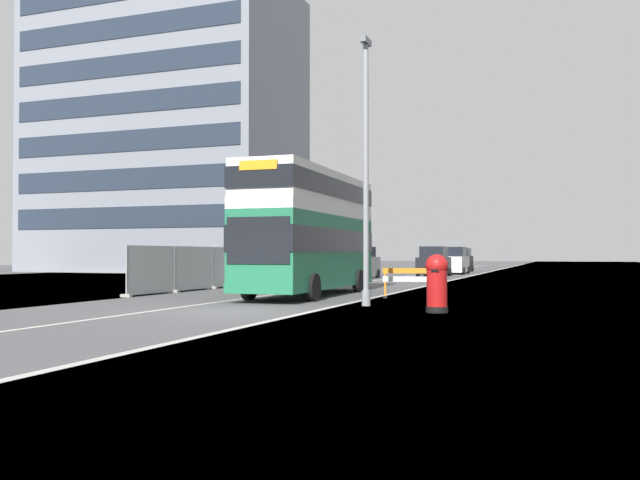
# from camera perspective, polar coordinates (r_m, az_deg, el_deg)

# --- Properties ---
(ground) EXTENTS (140.00, 280.00, 0.10)m
(ground) POSITION_cam_1_polar(r_m,az_deg,el_deg) (20.03, -6.33, -6.16)
(ground) COLOR #4C4C4F
(double_decker_bus) EXTENTS (3.00, 10.61, 4.99)m
(double_decker_bus) POSITION_cam_1_polar(r_m,az_deg,el_deg) (27.66, -0.84, 0.81)
(double_decker_bus) COLOR #1E6B47
(double_decker_bus) RESTS_ON ground
(lamppost_foreground) EXTENTS (0.29, 0.70, 8.78)m
(lamppost_foreground) POSITION_cam_1_polar(r_m,az_deg,el_deg) (22.30, 3.88, 5.16)
(lamppost_foreground) COLOR gray
(lamppost_foreground) RESTS_ON ground
(red_pillar_postbox) EXTENTS (0.66, 0.66, 1.69)m
(red_pillar_postbox) POSITION_cam_1_polar(r_m,az_deg,el_deg) (19.92, 9.78, -3.37)
(red_pillar_postbox) COLOR black
(red_pillar_postbox) RESTS_ON ground
(roadworks_barrier) EXTENTS (1.94, 0.78, 1.15)m
(roadworks_barrier) POSITION_cam_1_polar(r_m,az_deg,el_deg) (26.18, 7.41, -3.25)
(roadworks_barrier) COLOR orange
(roadworks_barrier) RESTS_ON ground
(construction_site_fence) EXTENTS (0.44, 24.00, 2.08)m
(construction_site_fence) POSITION_cam_1_polar(r_m,az_deg,el_deg) (37.81, -5.21, -2.22)
(construction_site_fence) COLOR #A8AAAD
(construction_site_fence) RESTS_ON ground
(car_oncoming_near) EXTENTS (2.08, 4.31, 2.18)m
(car_oncoming_near) POSITION_cam_1_polar(r_m,az_deg,el_deg) (46.67, 3.30, -1.98)
(car_oncoming_near) COLOR gray
(car_oncoming_near) RESTS_ON ground
(car_receding_mid) EXTENTS (2.10, 4.37, 2.24)m
(car_receding_mid) POSITION_cam_1_polar(r_m,az_deg,el_deg) (51.80, 9.55, -1.87)
(car_receding_mid) COLOR black
(car_receding_mid) RESTS_ON ground
(car_receding_far) EXTENTS (2.06, 4.40, 2.27)m
(car_receding_far) POSITION_cam_1_polar(r_m,az_deg,el_deg) (58.00, 11.23, -1.77)
(car_receding_far) COLOR silver
(car_receding_far) RESTS_ON ground
(car_far_side) EXTENTS (1.91, 3.98, 2.24)m
(car_far_side) POSITION_cam_1_polar(r_m,az_deg,el_deg) (65.74, 11.78, -1.70)
(car_far_side) COLOR black
(car_far_side) RESTS_ON ground
(bare_tree_far_verge_near) EXTENTS (2.75, 2.63, 4.89)m
(bare_tree_far_verge_near) POSITION_cam_1_polar(r_m,az_deg,el_deg) (65.61, -2.89, -0.73)
(bare_tree_far_verge_near) COLOR #4C3D2D
(bare_tree_far_verge_near) RESTS_ON ground
(bare_tree_far_verge_mid) EXTENTS (2.87, 2.26, 4.61)m
(bare_tree_far_verge_mid) POSITION_cam_1_polar(r_m,az_deg,el_deg) (72.47, 2.85, -0.54)
(bare_tree_far_verge_mid) COLOR #4C3D2D
(bare_tree_far_verge_mid) RESTS_ON ground
(backdrop_office_block) EXTENTS (24.86, 14.02, 27.11)m
(backdrop_office_block) POSITION_cam_1_polar(r_m,az_deg,el_deg) (69.21, -12.77, 8.73)
(backdrop_office_block) COLOR gray
(backdrop_office_block) RESTS_ON ground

